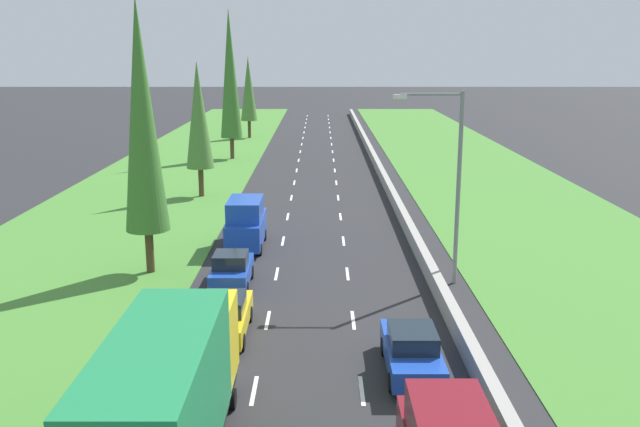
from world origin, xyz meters
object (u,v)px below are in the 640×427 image
poplar_tree_third (201,116)px  poplar_tree_fourth (233,74)px  blue_sedan_right_lane (414,351)px  poplar_tree_second (145,117)px  blue_van_left_lane (249,223)px  street_light_mast (454,174)px  green_box_truck_left_lane (171,399)px  blue_hatchback_left_lane (234,270)px  poplar_tree_fifth (251,89)px  yellow_sedan_left_lane (227,316)px

poplar_tree_third → poplar_tree_fourth: 18.61m
blue_sedan_right_lane → poplar_tree_second: (-11.53, 10.94, 6.89)m
blue_van_left_lane → street_light_mast: size_ratio=0.54×
green_box_truck_left_lane → blue_hatchback_left_lane: green_box_truck_left_lane is taller
green_box_truck_left_lane → poplar_tree_third: 35.66m
poplar_tree_second → blue_hatchback_left_lane: bearing=-26.9°
blue_hatchback_left_lane → poplar_tree_fifth: bearing=94.8°
poplar_tree_fourth → poplar_tree_fifth: size_ratio=1.48×
yellow_sedan_left_lane → poplar_tree_fifth: size_ratio=0.45×
yellow_sedan_left_lane → poplar_tree_third: 27.05m
green_box_truck_left_lane → yellow_sedan_left_lane: bearing=89.0°
green_box_truck_left_lane → blue_hatchback_left_lane: (-0.27, 14.66, -1.35)m
green_box_truck_left_lane → yellow_sedan_left_lane: size_ratio=2.09×
blue_sedan_right_lane → yellow_sedan_left_lane: bearing=155.1°
yellow_sedan_left_lane → poplar_tree_second: 11.42m
blue_van_left_lane → street_light_mast: 12.38m
yellow_sedan_left_lane → poplar_tree_fifth: (-5.15, 61.48, 5.24)m
poplar_tree_fifth → street_light_mast: bearing=-75.0°
blue_hatchback_left_lane → street_light_mast: street_light_mast is taller
poplar_tree_fourth → street_light_mast: (14.90, -38.29, -3.21)m
blue_hatchback_left_lane → blue_van_left_lane: size_ratio=0.80×
poplar_tree_second → poplar_tree_third: bearing=91.6°
yellow_sedan_left_lane → blue_sedan_right_lane: (6.80, -3.16, 0.00)m
green_box_truck_left_lane → street_light_mast: size_ratio=1.04×
yellow_sedan_left_lane → blue_hatchback_left_lane: blue_hatchback_left_lane is taller
blue_sedan_right_lane → street_light_mast: street_light_mast is taller
green_box_truck_left_lane → poplar_tree_fifth: bearing=94.1°
blue_sedan_right_lane → poplar_tree_second: 17.32m
poplar_tree_second → yellow_sedan_left_lane: bearing=-58.7°
poplar_tree_third → poplar_tree_fifth: bearing=89.8°
street_light_mast → blue_sedan_right_lane: bearing=-107.2°
green_box_truck_left_lane → blue_hatchback_left_lane: 14.73m
green_box_truck_left_lane → blue_sedan_right_lane: (6.95, 5.91, -1.37)m
green_box_truck_left_lane → poplar_tree_fifth: (-5.00, 70.55, 3.87)m
blue_sedan_right_lane → blue_hatchback_left_lane: bearing=129.5°
green_box_truck_left_lane → poplar_tree_second: bearing=105.2°
green_box_truck_left_lane → blue_hatchback_left_lane: bearing=91.0°
poplar_tree_second → street_light_mast: size_ratio=1.48×
poplar_tree_third → poplar_tree_fourth: size_ratio=0.68×
poplar_tree_third → street_light_mast: poplar_tree_third is taller
blue_van_left_lane → street_light_mast: bearing=-30.6°
blue_hatchback_left_lane → yellow_sedan_left_lane: bearing=-85.7°
blue_sedan_right_lane → poplar_tree_fifth: (-11.96, 64.64, 5.24)m
poplar_tree_fifth → street_light_mast: poplar_tree_fifth is taller
blue_van_left_lane → street_light_mast: street_light_mast is taller
blue_sedan_right_lane → street_light_mast: bearing=72.8°
green_box_truck_left_lane → poplar_tree_fifth: poplar_tree_fifth is taller
blue_van_left_lane → poplar_tree_second: poplar_tree_second is taller
blue_hatchback_left_lane → poplar_tree_fifth: size_ratio=0.39×
blue_hatchback_left_lane → green_box_truck_left_lane: bearing=-89.0°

